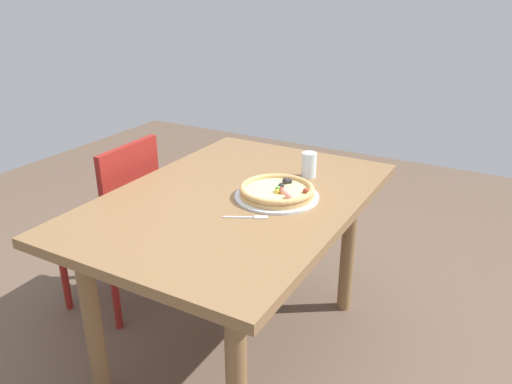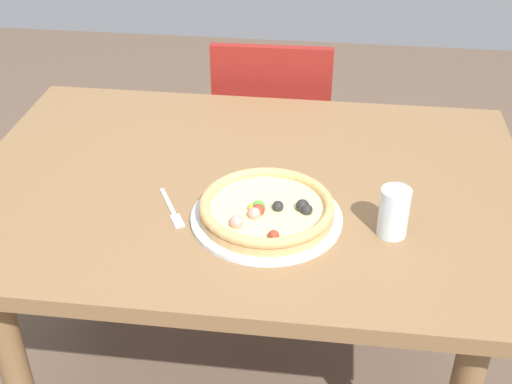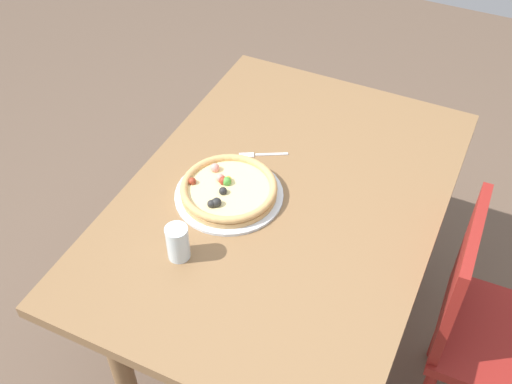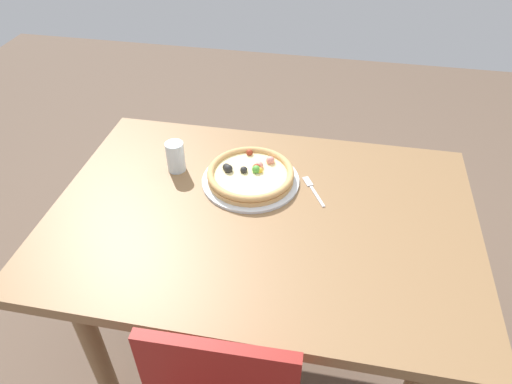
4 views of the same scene
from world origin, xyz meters
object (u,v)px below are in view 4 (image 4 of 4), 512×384
Objects in this scene: dining_table at (262,235)px; fork at (312,189)px; pizza at (251,174)px; plate at (251,180)px; drinking_glass at (176,157)px.

fork is at bearing 45.52° from dining_table.
fork is (0.22, -0.00, -0.03)m from pizza.
fork is (0.22, -0.00, -0.00)m from plate.
plate reaches higher than fork.
dining_table is 0.24m from fork.
plate is 2.23× the size of fork.
plate is 3.03× the size of drinking_glass.
plate is at bearing -76.00° from pizza.
plate is at bearing 61.11° from fork.
fork is at bearing -1.05° from pizza.
drinking_glass is at bearing 176.41° from pizza.
dining_table is at bearing -26.80° from drinking_glass.
pizza is 0.22m from fork.
dining_table is at bearing -66.40° from plate.
drinking_glass is (-0.49, 0.02, 0.05)m from fork.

